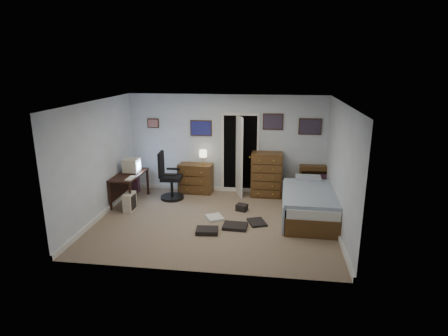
# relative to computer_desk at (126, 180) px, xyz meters

# --- Properties ---
(floor) EXTENTS (5.00, 4.00, 0.02)m
(floor) POSITION_rel_computer_desk_xyz_m (2.28, -0.90, -0.55)
(floor) COLOR gray
(floor) RESTS_ON ground
(computer_desk) EXTENTS (0.58, 1.22, 0.70)m
(computer_desk) POSITION_rel_computer_desk_xyz_m (0.00, 0.00, 0.00)
(computer_desk) COLOR black
(computer_desk) RESTS_ON floor
(crt_monitor) EXTENTS (0.37, 0.34, 0.33)m
(crt_monitor) POSITION_rel_computer_desk_xyz_m (0.11, 0.15, 0.33)
(crt_monitor) COLOR beige
(crt_monitor) RESTS_ON computer_desk
(keyboard) EXTENTS (0.15, 0.37, 0.02)m
(keyboard) POSITION_rel_computer_desk_xyz_m (0.26, -0.35, 0.17)
(keyboard) COLOR beige
(keyboard) RESTS_ON computer_desk
(pc_tower) EXTENTS (0.20, 0.39, 0.42)m
(pc_tower) POSITION_rel_computer_desk_xyz_m (0.28, -0.55, -0.33)
(pc_tower) COLOR beige
(pc_tower) RESTS_ON floor
(office_chair) EXTENTS (0.61, 0.61, 1.18)m
(office_chair) POSITION_rel_computer_desk_xyz_m (0.96, 0.33, -0.08)
(office_chair) COLOR black
(office_chair) RESTS_ON floor
(media_stack) EXTENTS (0.17, 0.17, 0.84)m
(media_stack) POSITION_rel_computer_desk_xyz_m (-0.04, 0.68, -0.12)
(media_stack) COLOR maroon
(media_stack) RESTS_ON floor
(low_dresser) EXTENTS (0.88, 0.48, 0.76)m
(low_dresser) POSITION_rel_computer_desk_xyz_m (1.51, 0.88, -0.16)
(low_dresser) COLOR brown
(low_dresser) RESTS_ON floor
(table_lamp) EXTENTS (0.20, 0.20, 0.37)m
(table_lamp) POSITION_rel_computer_desk_xyz_m (1.71, 0.88, 0.49)
(table_lamp) COLOR gold
(table_lamp) RESTS_ON low_dresser
(doorway) EXTENTS (0.96, 1.12, 2.05)m
(doorway) POSITION_rel_computer_desk_xyz_m (2.63, 1.38, 0.47)
(doorway) COLOR black
(doorway) RESTS_ON floor
(tall_dresser) EXTENTS (0.76, 0.45, 1.12)m
(tall_dresser) POSITION_rel_computer_desk_xyz_m (3.32, 0.85, 0.02)
(tall_dresser) COLOR brown
(tall_dresser) RESTS_ON floor
(headboard_bookcase) EXTENTS (0.90, 0.26, 0.80)m
(headboard_bookcase) POSITION_rel_computer_desk_xyz_m (4.58, 0.97, -0.11)
(headboard_bookcase) COLOR brown
(headboard_bookcase) RESTS_ON floor
(bed) EXTENTS (1.17, 2.12, 0.69)m
(bed) POSITION_rel_computer_desk_xyz_m (4.27, -0.40, -0.21)
(bed) COLOR brown
(bed) RESTS_ON floor
(wall_posters) EXTENTS (4.38, 0.04, 0.60)m
(wall_posters) POSITION_rel_computer_desk_xyz_m (2.85, 1.08, 1.21)
(wall_posters) COLOR #331E11
(wall_posters) RESTS_ON floor
(floor_clutter) EXTENTS (1.41, 1.56, 0.15)m
(floor_clutter) POSITION_rel_computer_desk_xyz_m (2.60, -0.99, -0.50)
(floor_clutter) COLOR black
(floor_clutter) RESTS_ON floor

